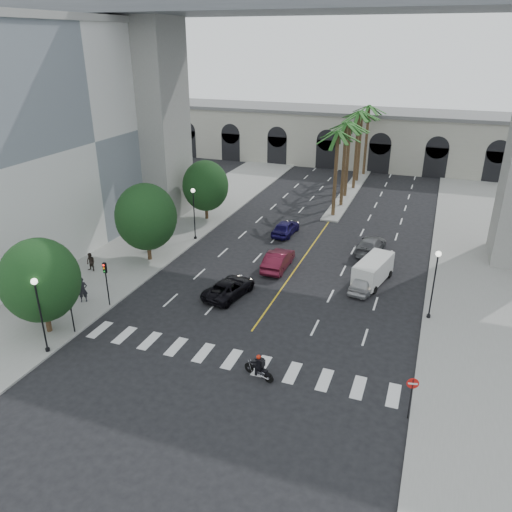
{
  "coord_description": "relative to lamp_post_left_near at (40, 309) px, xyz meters",
  "views": [
    {
      "loc": [
        10.62,
        -25.61,
        18.64
      ],
      "look_at": [
        -1.16,
        6.0,
        3.89
      ],
      "focal_mm": 35.0,
      "sensor_mm": 36.0,
      "label": 1
    }
  ],
  "objects": [
    {
      "name": "ground",
      "position": [
        11.4,
        5.0,
        -3.22
      ],
      "size": [
        140.0,
        140.0,
        0.0
      ],
      "primitive_type": "plane",
      "color": "black",
      "rests_on": "ground"
    },
    {
      "name": "sidewalk_left",
      "position": [
        -3.6,
        20.0,
        -3.15
      ],
      "size": [
        8.0,
        100.0,
        0.15
      ],
      "primitive_type": "cube",
      "color": "gray",
      "rests_on": "ground"
    },
    {
      "name": "sidewalk_right",
      "position": [
        26.4,
        20.0,
        -3.15
      ],
      "size": [
        8.0,
        100.0,
        0.15
      ],
      "primitive_type": "cube",
      "color": "gray",
      "rests_on": "ground"
    },
    {
      "name": "median",
      "position": [
        11.4,
        43.0,
        -3.12
      ],
      "size": [
        2.0,
        24.0,
        0.2
      ],
      "primitive_type": "cube",
      "color": "gray",
      "rests_on": "ground"
    },
    {
      "name": "building_left",
      "position": [
        -15.6,
        17.0,
        7.09
      ],
      "size": [
        16.5,
        32.5,
        20.6
      ],
      "color": "silver",
      "rests_on": "ground"
    },
    {
      "name": "pier_building",
      "position": [
        11.4,
        60.0,
        1.04
      ],
      "size": [
        71.0,
        10.5,
        8.5
      ],
      "color": "#B8B5A5",
      "rests_on": "ground"
    },
    {
      "name": "bridge",
      "position": [
        14.82,
        27.0,
        15.29
      ],
      "size": [
        75.0,
        13.0,
        26.0
      ],
      "color": "gray",
      "rests_on": "ground"
    },
    {
      "name": "palm_a",
      "position": [
        11.4,
        33.0,
        5.88
      ],
      "size": [
        3.2,
        3.2,
        10.3
      ],
      "color": "#47331E",
      "rests_on": "ground"
    },
    {
      "name": "palm_b",
      "position": [
        11.5,
        37.0,
        6.15
      ],
      "size": [
        3.2,
        3.2,
        10.6
      ],
      "color": "#47331E",
      "rests_on": "ground"
    },
    {
      "name": "palm_c",
      "position": [
        11.2,
        41.0,
        5.69
      ],
      "size": [
        3.2,
        3.2,
        10.1
      ],
      "color": "#47331E",
      "rests_on": "ground"
    },
    {
      "name": "palm_d",
      "position": [
        11.55,
        45.0,
        6.43
      ],
      "size": [
        3.2,
        3.2,
        10.9
      ],
      "color": "#47331E",
      "rests_on": "ground"
    },
    {
      "name": "palm_e",
      "position": [
        11.3,
        49.0,
        5.97
      ],
      "size": [
        3.2,
        3.2,
        10.4
      ],
      "color": "#47331E",
      "rests_on": "ground"
    },
    {
      "name": "palm_f",
      "position": [
        11.6,
        53.0,
        6.24
      ],
      "size": [
        3.2,
        3.2,
        10.7
      ],
      "color": "#47331E",
      "rests_on": "ground"
    },
    {
      "name": "street_tree_near",
      "position": [
        -1.6,
        2.0,
        0.8
      ],
      "size": [
        5.2,
        5.2,
        6.89
      ],
      "color": "#382616",
      "rests_on": "ground"
    },
    {
      "name": "street_tree_mid",
      "position": [
        -1.6,
        15.0,
        0.99
      ],
      "size": [
        5.44,
        5.44,
        7.21
      ],
      "color": "#382616",
      "rests_on": "ground"
    },
    {
      "name": "street_tree_far",
      "position": [
        -1.6,
        27.0,
        0.68
      ],
      "size": [
        5.04,
        5.04,
        6.68
      ],
      "color": "#382616",
      "rests_on": "ground"
    },
    {
      "name": "lamp_post_left_near",
      "position": [
        0.0,
        0.0,
        0.0
      ],
      "size": [
        0.4,
        0.4,
        5.35
      ],
      "color": "black",
      "rests_on": "ground"
    },
    {
      "name": "lamp_post_left_far",
      "position": [
        0.0,
        21.0,
        0.0
      ],
      "size": [
        0.4,
        0.4,
        5.35
      ],
      "color": "black",
      "rests_on": "ground"
    },
    {
      "name": "lamp_post_right",
      "position": [
        22.8,
        13.0,
        0.0
      ],
      "size": [
        0.4,
        0.4,
        5.35
      ],
      "color": "black",
      "rests_on": "ground"
    },
    {
      "name": "traffic_signal_near",
      "position": [
        0.1,
        2.5,
        -0.71
      ],
      "size": [
        0.25,
        0.18,
        3.65
      ],
      "color": "black",
      "rests_on": "ground"
    },
    {
      "name": "traffic_signal_far",
      "position": [
        0.1,
        6.5,
        -0.71
      ],
      "size": [
        0.25,
        0.18,
        3.65
      ],
      "color": "black",
      "rests_on": "ground"
    },
    {
      "name": "motorcycle_rider",
      "position": [
        13.69,
        2.37,
        -2.51
      ],
      "size": [
        2.09,
        0.89,
        1.58
      ],
      "rotation": [
        0.0,
        0.0,
        -0.35
      ],
      "color": "black",
      "rests_on": "ground"
    },
    {
      "name": "car_a",
      "position": [
        17.66,
        15.97,
        -2.5
      ],
      "size": [
        2.26,
        4.4,
        1.43
      ],
      "primitive_type": "imported",
      "rotation": [
        0.0,
        0.0,
        3.0
      ],
      "color": "#A1A2A6",
      "rests_on": "ground"
    },
    {
      "name": "car_b",
      "position": [
        9.9,
        17.46,
        -2.4
      ],
      "size": [
        1.8,
        5.0,
        1.64
      ],
      "primitive_type": "imported",
      "rotation": [
        0.0,
        0.0,
        3.16
      ],
      "color": "#501020",
      "rests_on": "ground"
    },
    {
      "name": "car_c",
      "position": [
        7.89,
        11.28,
        -2.53
      ],
      "size": [
        3.26,
        5.34,
        1.38
      ],
      "primitive_type": "imported",
      "rotation": [
        0.0,
        0.0,
        2.94
      ],
      "color": "black",
      "rests_on": "ground"
    },
    {
      "name": "car_d",
      "position": [
        16.96,
        24.0,
        -2.48
      ],
      "size": [
        2.64,
        5.32,
        1.49
      ],
      "primitive_type": "imported",
      "rotation": [
        0.0,
        0.0,
        3.03
      ],
      "color": "#5E5F63",
      "rests_on": "ground"
    },
    {
      "name": "car_e",
      "position": [
        8.05,
        25.6,
        -2.45
      ],
      "size": [
        2.06,
        4.61,
        1.54
      ],
      "primitive_type": "imported",
      "rotation": [
        0.0,
        0.0,
        3.09
      ],
      "color": "#16104B",
      "rests_on": "ground"
    },
    {
      "name": "cargo_van",
      "position": [
        18.09,
        17.47,
        -2.05
      ],
      "size": [
        2.87,
        5.22,
        2.1
      ],
      "rotation": [
        0.0,
        0.0,
        -0.22
      ],
      "color": "silver",
      "rests_on": "ground"
    },
    {
      "name": "pedestrian_a",
      "position": [
        -2.06,
        6.3,
        -2.08
      ],
      "size": [
        0.86,
        0.79,
        1.98
      ],
      "primitive_type": "imported",
      "rotation": [
        0.0,
        0.0,
        0.57
      ],
      "color": "black",
      "rests_on": "sidewalk_left"
    },
    {
      "name": "pedestrian_b",
      "position": [
        -4.99,
        11.07,
        -2.25
      ],
      "size": [
        0.83,
        0.67,
        1.64
      ],
      "primitive_type": "imported",
      "rotation": [
        0.0,
        0.0,
        -0.06
      ],
      "color": "black",
      "rests_on": "sidewalk_left"
    },
    {
      "name": "do_not_enter_sign",
      "position": [
        22.3,
        1.87,
        -1.34
      ],
      "size": [
        0.63,
        0.17,
        2.59
      ],
      "rotation": [
        0.0,
        0.0,
        0.22
      ],
      "color": "black",
      "rests_on": "ground"
    }
  ]
}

